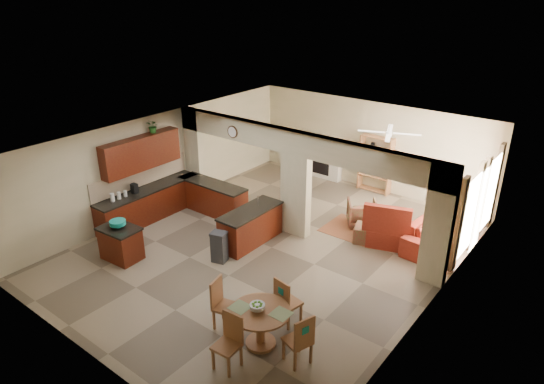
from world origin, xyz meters
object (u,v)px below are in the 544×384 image
Objects in this scene: dining_table at (260,322)px; armchair at (362,213)px; sofa at (443,231)px; kitchen_island at (121,243)px.

armchair is (-0.83, 5.39, -0.15)m from dining_table.
dining_table is 5.84m from sofa.
dining_table is 1.41× the size of armchair.
sofa is at bearing 39.12° from kitchen_island.
armchair is at bearing 102.82° from sofa.
kitchen_island is 4.54m from dining_table.
dining_table is at bearing 63.72° from armchair.
dining_table is at bearing 171.89° from sofa.
kitchen_island is 6.31m from armchair.
sofa is (5.83, 5.40, -0.03)m from kitchen_island.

